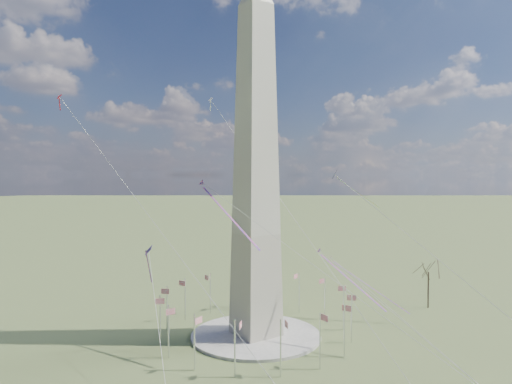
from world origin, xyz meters
TOP-DOWN VIEW (x-y plane):
  - ground at (0.00, 0.00)m, footprint 2000.00×2000.00m
  - plaza at (0.00, 0.00)m, footprint 36.00×36.00m
  - washington_monument at (0.00, 0.00)m, footprint 15.56×15.56m
  - flagpole_ring at (-0.00, -0.00)m, footprint 54.40×54.40m
  - tree_near at (63.55, -10.52)m, footprint 10.44×10.44m
  - kite_delta_black at (39.07, 7.91)m, footprint 14.91×14.17m
  - kite_diamond_purple at (-28.45, 6.34)m, footprint 2.57×3.37m
  - kite_streamer_left at (14.63, -18.27)m, footprint 6.19×19.79m
  - kite_streamer_mid at (-12.65, -2.02)m, footprint 4.23×23.94m
  - kite_streamer_right at (34.34, -5.25)m, footprint 15.61×20.52m
  - kite_small_red at (-42.21, 39.44)m, footprint 1.34×2.15m
  - kite_small_white at (10.31, 44.02)m, footprint 1.43×2.26m

SIDE VIEW (x-z plane):
  - ground at x=0.00m, z-range 0.00..0.00m
  - plaza at x=0.00m, z-range 0.00..0.80m
  - flagpole_ring at x=0.00m, z-range 0.77..13.77m
  - tree_near at x=63.55m, z-range 3.90..22.18m
  - kite_streamer_right at x=34.34m, z-range 5.01..21.79m
  - kite_streamer_left at x=14.63m, z-range 12.63..26.46m
  - kite_diamond_purple at x=-28.45m, z-range 20.04..29.87m
  - kite_streamer_mid at x=-12.65m, z-range 29.13..45.58m
  - kite_delta_black at x=39.07m, z-range 37.27..51.05m
  - washington_monument at x=0.00m, z-range -2.05..97.95m
  - kite_small_red at x=-42.21m, z-range 64.82..69.68m
  - kite_small_white at x=10.31m, z-range 69.42..74.45m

